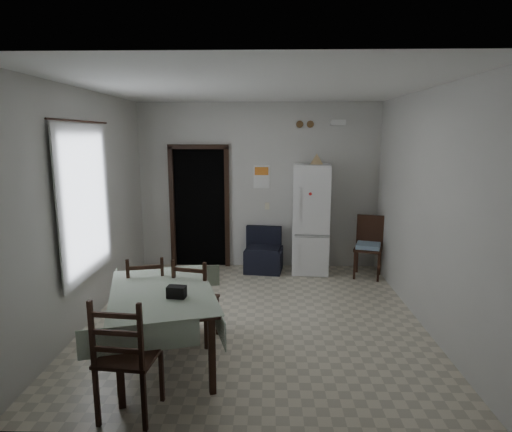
{
  "coord_description": "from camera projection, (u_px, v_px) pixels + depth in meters",
  "views": [
    {
      "loc": [
        0.16,
        -5.24,
        2.35
      ],
      "look_at": [
        0.0,
        0.5,
        1.25
      ],
      "focal_mm": 30.0,
      "sensor_mm": 36.0,
      "label": 1
    }
  ],
  "objects": [
    {
      "name": "ground",
      "position": [
        255.0,
        317.0,
        5.59
      ],
      "size": [
        4.5,
        4.5,
        0.0
      ],
      "primitive_type": "plane",
      "color": "#C1B89D",
      "rests_on": "ground"
    },
    {
      "name": "ceiling",
      "position": [
        255.0,
        87.0,
        5.05
      ],
      "size": [
        4.2,
        4.5,
        0.02
      ],
      "primitive_type": null,
      "color": "white",
      "rests_on": "ground"
    },
    {
      "name": "wall_back",
      "position": [
        259.0,
        186.0,
        7.53
      ],
      "size": [
        4.2,
        0.02,
        2.9
      ],
      "primitive_type": null,
      "color": "beige",
      "rests_on": "ground"
    },
    {
      "name": "wall_front",
      "position": [
        246.0,
        260.0,
        3.11
      ],
      "size": [
        4.2,
        0.02,
        2.9
      ],
      "primitive_type": null,
      "color": "beige",
      "rests_on": "ground"
    },
    {
      "name": "wall_left",
      "position": [
        88.0,
        207.0,
        5.38
      ],
      "size": [
        0.02,
        4.5,
        2.9
      ],
      "primitive_type": null,
      "color": "beige",
      "rests_on": "ground"
    },
    {
      "name": "wall_right",
      "position": [
        425.0,
        209.0,
        5.26
      ],
      "size": [
        0.02,
        4.5,
        2.9
      ],
      "primitive_type": null,
      "color": "beige",
      "rests_on": "ground"
    },
    {
      "name": "doorway",
      "position": [
        202.0,
        206.0,
        7.83
      ],
      "size": [
        1.06,
        0.52,
        2.22
      ],
      "color": "black",
      "rests_on": "ground"
    },
    {
      "name": "window_recess",
      "position": [
        77.0,
        202.0,
        5.16
      ],
      "size": [
        0.1,
        1.2,
        1.6
      ],
      "primitive_type": "cube",
      "color": "silver",
      "rests_on": "ground"
    },
    {
      "name": "curtain",
      "position": [
        86.0,
        202.0,
        5.16
      ],
      "size": [
        0.02,
        1.45,
        1.85
      ],
      "primitive_type": "cube",
      "color": "beige",
      "rests_on": "ground"
    },
    {
      "name": "curtain_rod",
      "position": [
        81.0,
        121.0,
        4.98
      ],
      "size": [
        0.02,
        1.6,
        0.02
      ],
      "primitive_type": "cylinder",
      "rotation": [
        1.57,
        0.0,
        0.0
      ],
      "color": "black",
      "rests_on": "ground"
    },
    {
      "name": "calendar",
      "position": [
        262.0,
        177.0,
        7.48
      ],
      "size": [
        0.28,
        0.02,
        0.4
      ],
      "primitive_type": "cube",
      "color": "white",
      "rests_on": "ground"
    },
    {
      "name": "calendar_image",
      "position": [
        262.0,
        171.0,
        7.46
      ],
      "size": [
        0.24,
        0.01,
        0.14
      ],
      "primitive_type": "cube",
      "color": "orange",
      "rests_on": "ground"
    },
    {
      "name": "light_switch",
      "position": [
        267.0,
        206.0,
        7.58
      ],
      "size": [
        0.08,
        0.02,
        0.12
      ],
      "primitive_type": "cube",
      "color": "beige",
      "rests_on": "ground"
    },
    {
      "name": "vent_left",
      "position": [
        300.0,
        124.0,
        7.29
      ],
      "size": [
        0.12,
        0.03,
        0.12
      ],
      "primitive_type": "cylinder",
      "rotation": [
        1.57,
        0.0,
        0.0
      ],
      "color": "brown",
      "rests_on": "ground"
    },
    {
      "name": "vent_right",
      "position": [
        310.0,
        124.0,
        7.29
      ],
      "size": [
        0.12,
        0.03,
        0.12
      ],
      "primitive_type": "cylinder",
      "rotation": [
        1.57,
        0.0,
        0.0
      ],
      "color": "brown",
      "rests_on": "ground"
    },
    {
      "name": "emergency_light",
      "position": [
        338.0,
        122.0,
        7.25
      ],
      "size": [
        0.25,
        0.07,
        0.09
      ],
      "primitive_type": "cube",
      "color": "white",
      "rests_on": "ground"
    },
    {
      "name": "fridge",
      "position": [
        311.0,
        219.0,
        7.29
      ],
      "size": [
        0.65,
        0.65,
        1.86
      ],
      "primitive_type": null,
      "rotation": [
        0.0,
        0.0,
        -0.09
      ],
      "color": "silver",
      "rests_on": "ground"
    },
    {
      "name": "tan_cone",
      "position": [
        317.0,
        159.0,
        7.13
      ],
      "size": [
        0.22,
        0.22,
        0.18
      ],
      "primitive_type": "cone",
      "rotation": [
        0.0,
        0.0,
        0.02
      ],
      "color": "tan",
      "rests_on": "fridge"
    },
    {
      "name": "navy_seat",
      "position": [
        264.0,
        250.0,
        7.41
      ],
      "size": [
        0.7,
        0.68,
        0.75
      ],
      "primitive_type": null,
      "rotation": [
        0.0,
        0.0,
        -0.13
      ],
      "color": "black",
      "rests_on": "ground"
    },
    {
      "name": "corner_chair",
      "position": [
        368.0,
        247.0,
        7.07
      ],
      "size": [
        0.55,
        0.55,
        1.02
      ],
      "primitive_type": null,
      "rotation": [
        0.0,
        0.0,
        -0.31
      ],
      "color": "black",
      "rests_on": "ground"
    },
    {
      "name": "dining_table",
      "position": [
        163.0,
        327.0,
        4.4
      ],
      "size": [
        1.4,
        1.75,
        0.8
      ],
      "primitive_type": null,
      "rotation": [
        0.0,
        0.0,
        0.29
      ],
      "color": "#98A78F",
      "rests_on": "ground"
    },
    {
      "name": "black_bag",
      "position": [
        177.0,
        292.0,
        4.12
      ],
      "size": [
        0.19,
        0.13,
        0.12
      ],
      "primitive_type": "cube",
      "rotation": [
        0.0,
        0.0,
        -0.14
      ],
      "color": "black",
      "rests_on": "dining_table"
    },
    {
      "name": "dining_chair_far_left",
      "position": [
        147.0,
        296.0,
        4.97
      ],
      "size": [
        0.52,
        0.52,
        1.0
      ],
      "primitive_type": null,
      "rotation": [
        0.0,
        0.0,
        3.37
      ],
      "color": "black",
      "rests_on": "ground"
    },
    {
      "name": "dining_chair_far_right",
      "position": [
        196.0,
        299.0,
        4.89
      ],
      "size": [
        0.51,
        0.51,
        1.0
      ],
      "primitive_type": null,
      "rotation": [
        0.0,
        0.0,
        2.91
      ],
      "color": "black",
      "rests_on": "ground"
    },
    {
      "name": "dining_chair_near_head",
      "position": [
        129.0,
        354.0,
        3.56
      ],
      "size": [
        0.51,
        0.51,
        1.09
      ],
      "primitive_type": null,
      "rotation": [
        0.0,
        0.0,
        3.04
      ],
      "color": "black",
      "rests_on": "ground"
    }
  ]
}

